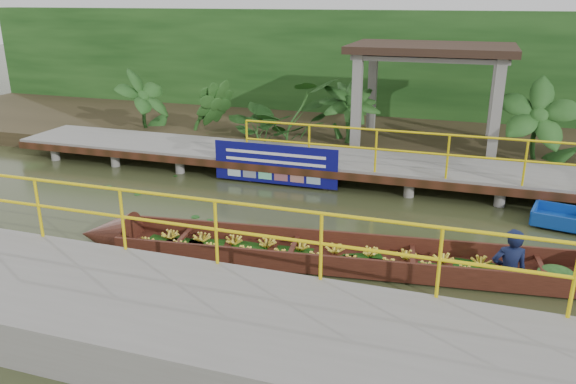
% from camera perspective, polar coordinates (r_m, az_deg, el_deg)
% --- Properties ---
extents(ground, '(80.00, 80.00, 0.00)m').
position_cam_1_polar(ground, '(11.66, -4.27, -3.17)').
color(ground, '#31361B').
rests_on(ground, ground).
extents(land_strip, '(30.00, 8.00, 0.45)m').
position_cam_1_polar(land_strip, '(18.42, 4.63, 5.98)').
color(land_strip, '#312918').
rests_on(land_strip, ground).
extents(far_dock, '(16.00, 2.06, 1.66)m').
position_cam_1_polar(far_dock, '(14.55, 0.89, 3.46)').
color(far_dock, gray).
rests_on(far_dock, ground).
extents(near_dock, '(18.00, 2.40, 1.73)m').
position_cam_1_polar(near_dock, '(7.76, -9.37, -13.26)').
color(near_dock, gray).
rests_on(near_dock, ground).
extents(pavilion, '(4.40, 3.00, 3.00)m').
position_cam_1_polar(pavilion, '(16.36, 14.36, 12.99)').
color(pavilion, gray).
rests_on(pavilion, ground).
extents(foliage_backdrop, '(30.00, 0.80, 4.00)m').
position_cam_1_polar(foliage_backdrop, '(20.52, 6.48, 12.32)').
color(foliage_backdrop, '#163D13').
rests_on(foliage_backdrop, ground).
extents(vendor_boat, '(10.36, 2.21, 2.05)m').
position_cam_1_polar(vendor_boat, '(9.86, 7.85, -6.36)').
color(vendor_boat, '#33150D').
rests_on(vendor_boat, ground).
extents(blue_banner, '(3.17, 0.04, 0.99)m').
position_cam_1_polar(blue_banner, '(13.74, -1.34, 2.84)').
color(blue_banner, '#0C0C63').
rests_on(blue_banner, ground).
extents(tropical_plants, '(14.44, 1.44, 1.79)m').
position_cam_1_polar(tropical_plants, '(15.96, 4.87, 8.02)').
color(tropical_plants, '#163D13').
rests_on(tropical_plants, ground).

